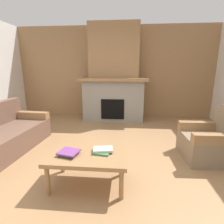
# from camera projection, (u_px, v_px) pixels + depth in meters

# --- Properties ---
(ground) EXTENTS (9.00, 9.00, 0.00)m
(ground) POSITION_uv_depth(u_px,v_px,m) (101.00, 164.00, 2.80)
(ground) COLOR #9E754C
(wall_back_wood_panel) EXTENTS (6.00, 0.12, 2.70)m
(wall_back_wood_panel) POSITION_uv_depth(u_px,v_px,m) (115.00, 73.00, 5.38)
(wall_back_wood_panel) COLOR #997047
(wall_back_wood_panel) RESTS_ON ground
(fireplace) EXTENTS (1.90, 0.82, 2.70)m
(fireplace) POSITION_uv_depth(u_px,v_px,m) (114.00, 80.00, 5.06)
(fireplace) COLOR gray
(fireplace) RESTS_ON ground
(couch) EXTENTS (0.97, 1.85, 0.85)m
(couch) POSITION_uv_depth(u_px,v_px,m) (1.00, 137.00, 3.18)
(couch) COLOR brown
(couch) RESTS_ON ground
(armchair) EXTENTS (0.79, 0.79, 0.85)m
(armchair) POSITION_uv_depth(u_px,v_px,m) (210.00, 142.00, 2.92)
(armchair) COLOR #847056
(armchair) RESTS_ON ground
(coffee_table) EXTENTS (1.00, 0.60, 0.43)m
(coffee_table) POSITION_uv_depth(u_px,v_px,m) (88.00, 158.00, 2.24)
(coffee_table) COLOR #997047
(coffee_table) RESTS_ON ground
(book_stack_near_edge) EXTENTS (0.28, 0.26, 0.05)m
(book_stack_near_edge) POSITION_uv_depth(u_px,v_px,m) (69.00, 153.00, 2.19)
(book_stack_near_edge) COLOR #2D2D33
(book_stack_near_edge) RESTS_ON coffee_table
(book_stack_center) EXTENTS (0.27, 0.24, 0.05)m
(book_stack_center) POSITION_uv_depth(u_px,v_px,m) (103.00, 150.00, 2.28)
(book_stack_center) COLOR #3D7F4C
(book_stack_center) RESTS_ON coffee_table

